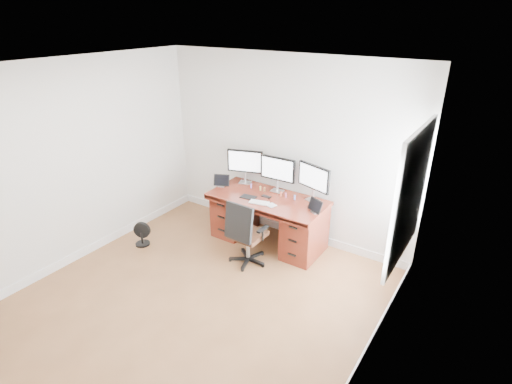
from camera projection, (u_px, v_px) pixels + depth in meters
The scene contains 21 objects.
ground at pixel (185, 310), 4.67m from camera, with size 4.50×4.50×0.00m, color brown.
back_wall at pixel (284, 149), 5.82m from camera, with size 4.00×0.10×2.70m, color silver.
right_wall at pixel (368, 263), 3.18m from camera, with size 0.10×4.50×2.70m.
desk at pixel (268, 218), 5.89m from camera, with size 1.70×0.80×0.75m.
office_chair at pixel (246, 243), 5.42m from camera, with size 0.54×0.51×0.94m.
floor_fan at pixel (142, 234), 5.90m from camera, with size 0.25×0.21×0.36m.
monitor_left at pixel (245, 162), 6.08m from camera, with size 0.53×0.21×0.53m.
monitor_center at pixel (278, 170), 5.79m from camera, with size 0.55×0.15×0.53m.
monitor_right at pixel (314, 178), 5.50m from camera, with size 0.54×0.20×0.53m.
tablet_left at pixel (221, 181), 6.05m from camera, with size 0.25×0.16×0.19m.
tablet_right at pixel (315, 207), 5.26m from camera, with size 0.25×0.17×0.19m.
keyboard at pixel (259, 202), 5.56m from camera, with size 0.28×0.12×0.01m, color white.
trackpad at pixel (271, 205), 5.48m from camera, with size 0.12×0.12×0.01m, color silver.
drawing_tablet at pixel (248, 197), 5.73m from camera, with size 0.22×0.14×0.01m, color black.
phone at pixel (266, 196), 5.74m from camera, with size 0.14×0.07×0.01m, color black.
figurine_purple at pixel (251, 186), 6.02m from camera, with size 0.03×0.03×0.07m.
figurine_yellow at pixel (260, 188), 5.93m from camera, with size 0.03×0.03×0.07m.
figurine_brown at pixel (264, 189), 5.89m from camera, with size 0.03×0.03×0.07m.
figurine_orange at pixel (281, 193), 5.75m from camera, with size 0.03×0.03×0.07m.
figurine_pink at pixel (286, 195), 5.71m from camera, with size 0.03×0.03×0.07m.
figurine_blue at pixel (295, 197), 5.64m from camera, with size 0.03×0.03×0.07m.
Camera 1 is at (2.72, -2.61, 3.18)m, focal length 28.00 mm.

